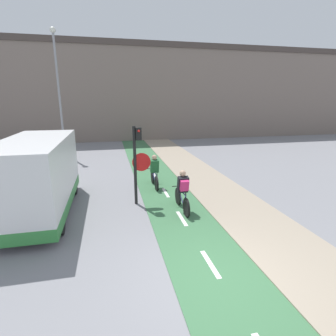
{
  "coord_description": "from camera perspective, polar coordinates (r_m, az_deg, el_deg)",
  "views": [
    {
      "loc": [
        -2.16,
        -4.55,
        3.78
      ],
      "look_at": [
        0.0,
        5.04,
        1.2
      ],
      "focal_mm": 28.0,
      "sensor_mm": 36.0,
      "label": 1
    }
  ],
  "objects": [
    {
      "name": "cyclist_far",
      "position": [
        11.52,
        -2.96,
        -1.03
      ],
      "size": [
        0.46,
        1.68,
        1.46
      ],
      "color": "black",
      "rests_on": "ground_plane"
    },
    {
      "name": "traffic_light_pole",
      "position": [
        9.44,
        -6.71,
        2.48
      ],
      "size": [
        0.67,
        0.25,
        2.88
      ],
      "color": "black",
      "rests_on": "ground_plane"
    },
    {
      "name": "bike_lane",
      "position": [
        6.29,
        10.97,
        -22.39
      ],
      "size": [
        2.07,
        60.0,
        0.02
      ],
      "color": "#3D7047",
      "rests_on": "ground_plane"
    },
    {
      "name": "street_lamp_far",
      "position": [
        19.35,
        -22.83,
        16.85
      ],
      "size": [
        0.36,
        0.36,
        8.16
      ],
      "color": "gray",
      "rests_on": "ground_plane"
    },
    {
      "name": "cyclist_near",
      "position": [
        9.04,
        3.2,
        -5.2
      ],
      "size": [
        0.46,
        1.72,
        1.47
      ],
      "color": "black",
      "rests_on": "ground_plane"
    },
    {
      "name": "sidewalk_strip",
      "position": [
        7.36,
        28.0,
        -17.89
      ],
      "size": [
        2.4,
        60.0,
        0.05
      ],
      "color": "gray",
      "rests_on": "ground_plane"
    },
    {
      "name": "van",
      "position": [
        9.72,
        -26.44,
        -1.95
      ],
      "size": [
        1.94,
        5.23,
        2.55
      ],
      "color": "silver",
      "rests_on": "ground_plane"
    },
    {
      "name": "ground_plane",
      "position": [
        6.3,
        10.98,
        -22.48
      ],
      "size": [
        120.0,
        120.0,
        0.0
      ],
      "primitive_type": "plane",
      "color": "gray"
    },
    {
      "name": "building_row_background",
      "position": [
        27.25,
        -8.47,
        15.87
      ],
      "size": [
        60.0,
        5.2,
        8.8
      ],
      "color": "slate",
      "rests_on": "ground_plane"
    }
  ]
}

